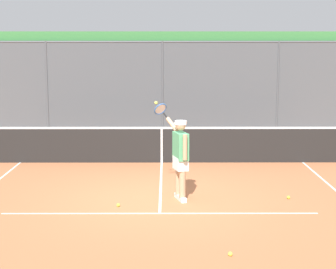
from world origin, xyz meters
TOP-DOWN VIEW (x-y plane):
  - ground_plane at (0.00, 0.00)m, footprint 60.00×60.00m
  - court_line_markings at (0.00, 1.31)m, footprint 7.62×8.35m
  - fence_backdrop at (0.00, -8.35)m, footprint 18.51×1.37m
  - tennis_net at (0.00, -3.59)m, footprint 9.79×0.09m
  - tennis_player at (-0.40, 0.04)m, footprint 0.74×1.26m
  - tennis_ball_near_net at (0.81, 0.55)m, footprint 0.07×0.07m
  - tennis_ball_by_sideline at (-2.62, 0.01)m, footprint 0.07×0.07m
  - tennis_ball_near_baseline at (-1.07, 3.12)m, footprint 0.07×0.07m

SIDE VIEW (x-z plane):
  - ground_plane at x=0.00m, z-range 0.00..0.00m
  - court_line_markings at x=0.00m, z-range 0.00..0.01m
  - tennis_ball_near_net at x=0.81m, z-range 0.00..0.07m
  - tennis_ball_by_sideline at x=-2.62m, z-range 0.00..0.07m
  - tennis_ball_near_baseline at x=-1.07m, z-range 0.00..0.07m
  - tennis_net at x=0.00m, z-range -0.04..1.03m
  - tennis_player at x=-0.40m, z-range -0.01..1.91m
  - fence_backdrop at x=0.00m, z-range -0.01..3.55m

